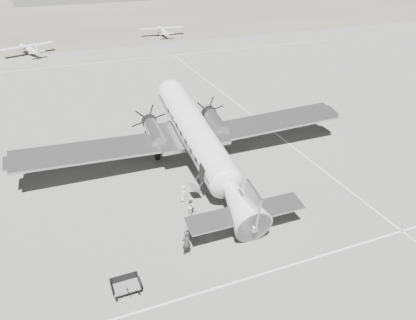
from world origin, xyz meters
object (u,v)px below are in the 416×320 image
at_px(light_plane_right, 163,31).
at_px(baggage_cart_far, 126,287).
at_px(ground_crew, 186,243).
at_px(baggage_cart_near, 197,224).
at_px(ramp_agent, 191,206).
at_px(light_plane_left, 29,50).
at_px(passenger, 183,193).
at_px(dc3_airliner, 199,142).

distance_m(light_plane_right, baggage_cart_far, 72.36).
relative_size(baggage_cart_far, ground_crew, 0.95).
distance_m(baggage_cart_near, ramp_agent, 1.90).
distance_m(baggage_cart_far, ground_crew, 4.85).
xyz_separation_m(light_plane_left, ramp_agent, (10.78, -56.03, -0.19)).
xyz_separation_m(light_plane_left, passenger, (10.80, -54.06, -0.25)).
relative_size(baggage_cart_near, ramp_agent, 0.99).
distance_m(dc3_airliner, baggage_cart_far, 15.06).
xyz_separation_m(light_plane_right, baggage_cart_near, (-16.30, -64.80, -0.54)).
height_order(ramp_agent, passenger, ramp_agent).
relative_size(light_plane_left, ground_crew, 5.07).
height_order(light_plane_right, passenger, light_plane_right).
relative_size(light_plane_right, baggage_cart_near, 6.09).
xyz_separation_m(baggage_cart_near, ramp_agent, (0.20, 1.86, 0.35)).
height_order(light_plane_left, baggage_cart_far, light_plane_left).
bearing_deg(light_plane_left, light_plane_right, -7.66).
height_order(ground_crew, passenger, ground_crew).
bearing_deg(ramp_agent, passenger, -1.42).
bearing_deg(light_plane_right, baggage_cart_near, -100.90).
xyz_separation_m(ramp_agent, passenger, (0.02, 1.97, -0.06)).
bearing_deg(ramp_agent, light_plane_left, 9.97).
height_order(baggage_cart_near, ground_crew, ground_crew).
relative_size(dc3_airliner, baggage_cart_far, 18.03).
distance_m(light_plane_left, baggage_cart_near, 58.85).
distance_m(baggage_cart_near, ground_crew, 2.71).
xyz_separation_m(dc3_airliner, light_plane_left, (-13.67, 50.20, -2.03)).
bearing_deg(passenger, baggage_cart_near, -169.50).
relative_size(ground_crew, passenger, 1.28).
bearing_deg(passenger, light_plane_right, -0.97).
xyz_separation_m(dc3_airliner, baggage_cart_far, (-9.12, -11.72, -2.51)).
height_order(light_plane_right, ramp_agent, light_plane_right).
xyz_separation_m(light_plane_right, ramp_agent, (-16.10, -62.94, -0.20)).
bearing_deg(light_plane_left, baggage_cart_far, -107.86).
distance_m(light_plane_right, passenger, 63.05).
distance_m(light_plane_right, ground_crew, 69.29).
distance_m(light_plane_right, ramp_agent, 64.96).
distance_m(baggage_cart_far, passenger, 10.05).
bearing_deg(baggage_cart_far, dc3_airliner, 51.62).
relative_size(light_plane_right, baggage_cart_far, 5.41).
xyz_separation_m(dc3_airliner, ramp_agent, (-2.89, -5.83, -2.22)).
distance_m(light_plane_right, baggage_cart_near, 66.82).
bearing_deg(baggage_cart_far, baggage_cart_near, 33.31).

